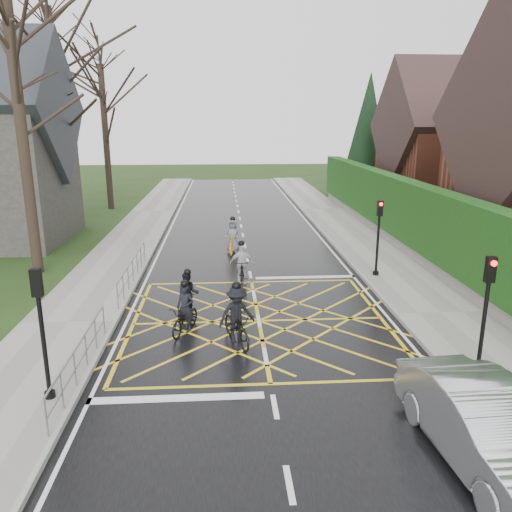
{
  "coord_description": "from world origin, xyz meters",
  "views": [
    {
      "loc": [
        -1.09,
        -14.92,
        6.25
      ],
      "look_at": [
        0.12,
        3.22,
        1.3
      ],
      "focal_mm": 35.0,
      "sensor_mm": 36.0,
      "label": 1
    }
  ],
  "objects": [
    {
      "name": "ground",
      "position": [
        0.0,
        0.0,
        0.0
      ],
      "size": [
        120.0,
        120.0,
        0.0
      ],
      "primitive_type": "plane",
      "color": "black",
      "rests_on": "ground"
    },
    {
      "name": "road",
      "position": [
        0.0,
        0.0,
        0.01
      ],
      "size": [
        9.0,
        80.0,
        0.01
      ],
      "primitive_type": "cube",
      "color": "black",
      "rests_on": "ground"
    },
    {
      "name": "sidewalk_right",
      "position": [
        6.0,
        0.0,
        0.07
      ],
      "size": [
        3.0,
        80.0,
        0.15
      ],
      "primitive_type": "cube",
      "color": "gray",
      "rests_on": "ground"
    },
    {
      "name": "sidewalk_left",
      "position": [
        -6.0,
        0.0,
        0.07
      ],
      "size": [
        3.0,
        80.0,
        0.15
      ],
      "primitive_type": "cube",
      "color": "gray",
      "rests_on": "ground"
    },
    {
      "name": "stone_wall",
      "position": [
        7.75,
        6.0,
        0.35
      ],
      "size": [
        0.5,
        38.0,
        0.7
      ],
      "primitive_type": "cube",
      "color": "slate",
      "rests_on": "ground"
    },
    {
      "name": "hedge",
      "position": [
        7.75,
        6.0,
        2.1
      ],
      "size": [
        0.9,
        38.0,
        2.8
      ],
      "primitive_type": "cube",
      "color": "#12390F",
      "rests_on": "stone_wall"
    },
    {
      "name": "house_far",
      "position": [
        14.75,
        18.0,
        4.36
      ],
      "size": [
        9.8,
        8.8,
        10.3
      ],
      "color": "brown",
      "rests_on": "ground"
    },
    {
      "name": "conifer",
      "position": [
        10.75,
        26.0,
        4.99
      ],
      "size": [
        4.6,
        4.6,
        10.0
      ],
      "color": "black",
      "rests_on": "ground"
    },
    {
      "name": "tree_near",
      "position": [
        -9.0,
        6.0,
        7.91
      ],
      "size": [
        9.24,
        9.24,
        11.44
      ],
      "color": "black",
      "rests_on": "ground"
    },
    {
      "name": "tree_mid",
      "position": [
        -10.0,
        14.0,
        8.63
      ],
      "size": [
        10.08,
        10.08,
        12.48
      ],
      "color": "black",
      "rests_on": "ground"
    },
    {
      "name": "tree_far",
      "position": [
        -9.3,
        22.0,
        7.19
      ],
      "size": [
        8.4,
        8.4,
        10.4
      ],
      "color": "black",
      "rests_on": "ground"
    },
    {
      "name": "railing_south",
      "position": [
        -4.65,
        -3.5,
        0.78
      ],
      "size": [
        0.05,
        5.04,
        1.03
      ],
      "color": "slate",
      "rests_on": "ground"
    },
    {
      "name": "railing_north",
      "position": [
        -4.65,
        4.0,
        0.79
      ],
      "size": [
        0.05,
        6.04,
        1.03
      ],
      "color": "slate",
      "rests_on": "ground"
    },
    {
      "name": "traffic_light_ne",
      "position": [
        5.1,
        4.2,
        1.66
      ],
      "size": [
        0.24,
        0.31,
        3.21
      ],
      "rotation": [
        0.0,
        0.0,
        3.14
      ],
      "color": "black",
      "rests_on": "ground"
    },
    {
      "name": "traffic_light_se",
      "position": [
        5.1,
        -4.2,
        1.66
      ],
      "size": [
        0.24,
        0.31,
        3.21
      ],
      "rotation": [
        0.0,
        0.0,
        3.14
      ],
      "color": "black",
      "rests_on": "ground"
    },
    {
      "name": "traffic_light_sw",
      "position": [
        -5.1,
        -4.5,
        1.66
      ],
      "size": [
        0.24,
        0.31,
        3.21
      ],
      "color": "black",
      "rests_on": "ground"
    },
    {
      "name": "cyclist_rear",
      "position": [
        -2.29,
        -0.67,
        0.53
      ],
      "size": [
        1.16,
        1.77,
        1.63
      ],
      "rotation": [
        0.0,
        0.0,
        -0.38
      ],
      "color": "black",
      "rests_on": "ground"
    },
    {
      "name": "cyclist_back",
      "position": [
        -2.28,
        0.59,
        0.61
      ],
      "size": [
        0.73,
        1.62,
        1.62
      ],
      "rotation": [
        0.0,
        0.0,
        0.02
      ],
      "color": "black",
      "rests_on": "ground"
    },
    {
      "name": "cyclist_mid",
      "position": [
        -0.75,
        -1.51,
        0.67
      ],
      "size": [
        1.24,
        2.0,
        1.84
      ],
      "rotation": [
        0.0,
        0.0,
        0.33
      ],
      "color": "black",
      "rests_on": "ground"
    },
    {
      "name": "cyclist_front",
      "position": [
        -0.4,
        3.84,
        0.65
      ],
      "size": [
        0.95,
        1.76,
        1.75
      ],
      "rotation": [
        0.0,
        0.0,
        -0.03
      ],
      "color": "black",
      "rests_on": "ground"
    },
    {
      "name": "cyclist_lead",
      "position": [
        -0.63,
        8.73,
        0.62
      ],
      "size": [
        0.9,
        1.91,
        1.78
      ],
      "rotation": [
        0.0,
        0.0,
        -0.15
      ],
      "color": "orange",
      "rests_on": "ground"
    },
    {
      "name": "car",
      "position": [
        3.7,
        -7.16,
        0.76
      ],
      "size": [
        1.96,
        4.74,
        1.53
      ],
      "primitive_type": "imported",
      "rotation": [
        0.0,
        0.0,
        0.08
      ],
      "color": "silver",
      "rests_on": "ground"
    }
  ]
}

